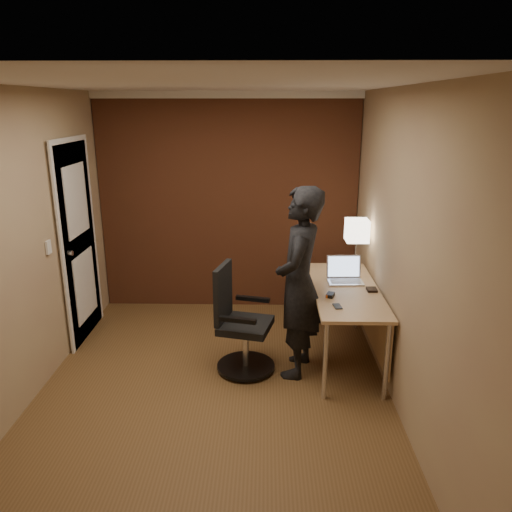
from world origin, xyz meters
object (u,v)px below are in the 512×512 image
Objects in this scene: person at (299,283)px; desk_lamp at (357,231)px; laptop at (344,274)px; wallet at (372,290)px; phone at (337,306)px; office_chair at (239,326)px; mouse at (330,295)px; desk at (353,301)px.

desk_lamp is at bearing 153.37° from person.
wallet is at bearing -52.39° from laptop.
laptop is at bearing 69.70° from phone.
desk_lamp is 4.86× the size of wallet.
person is (0.53, -0.01, 0.42)m from office_chair.
person reaches higher than mouse.
person reaches higher than phone.
office_chair is (-1.15, -0.72, -0.71)m from desk_lamp.
office_chair is (-0.81, 0.01, -0.31)m from mouse.
office_chair is (-1.21, -0.15, -0.31)m from wallet.
wallet is at bearing 6.86° from office_chair.
desk_lamp reaches higher than laptop.
desk_lamp reaches higher than mouse.
wallet is (0.36, 0.39, 0.01)m from phone.
office_chair reaches higher than mouse.
mouse is 0.43m from wallet.
desk_lamp is 0.89m from mouse.
laptop reaches higher than phone.
mouse is at bearing 104.68° from person.
laptop reaches higher than wallet.
mouse is (-0.19, -0.43, -0.05)m from laptop.
desk is 13.64× the size of wallet.
desk is 15.00× the size of mouse.
desk_lamp reaches higher than desk.
desk_lamp is 0.49m from laptop.
desk_lamp is at bearing 96.02° from wallet.
wallet is 0.71m from person.
office_chair is at bearing -173.14° from wallet.
office_chair is at bearing -78.02° from person.
phone is 0.40m from person.
mouse is (-0.24, -0.22, 0.14)m from desk.
office_chair is at bearing -157.25° from laptop.
desk is 1.53× the size of office_chair.
mouse is (-0.34, -0.73, -0.40)m from desk_lamp.
laptop is at bearing 105.23° from desk.
desk_lamp is at bearing 63.24° from laptop.
laptop is 3.39× the size of mouse.
mouse is 0.10× the size of office_chair.
mouse reaches higher than wallet.
wallet is (0.21, -0.27, -0.05)m from laptop.
wallet is (0.15, -0.07, 0.14)m from desk.
office_chair is 0.68m from person.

